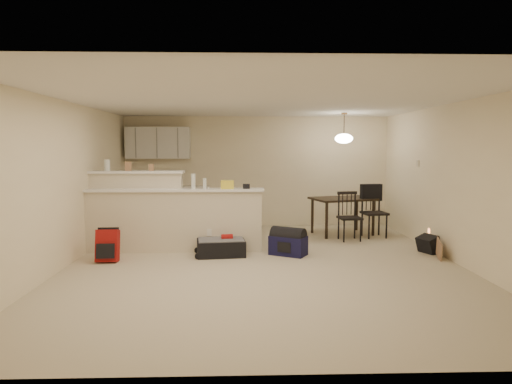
{
  "coord_description": "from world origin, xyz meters",
  "views": [
    {
      "loc": [
        -0.34,
        -6.96,
        1.8
      ],
      "look_at": [
        -0.1,
        0.7,
        1.05
      ],
      "focal_mm": 32.0,
      "sensor_mm": 36.0,
      "label": 1
    }
  ],
  "objects_px": {
    "dining_chair_far": "(374,212)",
    "black_daypack": "(428,245)",
    "red_backpack": "(108,246)",
    "pendant_lamp": "(344,138)",
    "dining_chair_near": "(350,216)",
    "dining_table": "(343,202)",
    "suitcase": "(221,248)",
    "navy_duffel": "(288,245)"
  },
  "relations": [
    {
      "from": "red_backpack",
      "to": "navy_duffel",
      "type": "bearing_deg",
      "value": 4.94
    },
    {
      "from": "dining_table",
      "to": "suitcase",
      "type": "height_order",
      "value": "dining_table"
    },
    {
      "from": "dining_table",
      "to": "dining_chair_near",
      "type": "xyz_separation_m",
      "value": [
        0.0,
        -0.63,
        -0.2
      ]
    },
    {
      "from": "dining_chair_far",
      "to": "red_backpack",
      "type": "xyz_separation_m",
      "value": [
        -4.78,
        -1.81,
        -0.27
      ]
    },
    {
      "from": "dining_chair_far",
      "to": "navy_duffel",
      "type": "height_order",
      "value": "dining_chair_far"
    },
    {
      "from": "dining_chair_near",
      "to": "black_daypack",
      "type": "relative_size",
      "value": 2.86
    },
    {
      "from": "dining_chair_near",
      "to": "suitcase",
      "type": "relative_size",
      "value": 1.2
    },
    {
      "from": "red_backpack",
      "to": "dining_table",
      "type": "bearing_deg",
      "value": 25.02
    },
    {
      "from": "dining_chair_far",
      "to": "suitcase",
      "type": "xyz_separation_m",
      "value": [
        -3.01,
        -1.47,
        -0.39
      ]
    },
    {
      "from": "suitcase",
      "to": "red_backpack",
      "type": "relative_size",
      "value": 1.55
    },
    {
      "from": "suitcase",
      "to": "navy_duffel",
      "type": "relative_size",
      "value": 1.32
    },
    {
      "from": "black_daypack",
      "to": "dining_chair_far",
      "type": "bearing_deg",
      "value": -2.74
    },
    {
      "from": "suitcase",
      "to": "navy_duffel",
      "type": "distance_m",
      "value": 1.12
    },
    {
      "from": "red_backpack",
      "to": "dining_chair_far",
      "type": "bearing_deg",
      "value": 18.84
    },
    {
      "from": "pendant_lamp",
      "to": "black_daypack",
      "type": "bearing_deg",
      "value": -57.32
    },
    {
      "from": "dining_chair_far",
      "to": "dining_table",
      "type": "bearing_deg",
      "value": 142.21
    },
    {
      "from": "suitcase",
      "to": "black_daypack",
      "type": "relative_size",
      "value": 2.39
    },
    {
      "from": "pendant_lamp",
      "to": "dining_chair_near",
      "type": "bearing_deg",
      "value": -89.87
    },
    {
      "from": "dining_table",
      "to": "red_backpack",
      "type": "bearing_deg",
      "value": -169.49
    },
    {
      "from": "suitcase",
      "to": "red_backpack",
      "type": "xyz_separation_m",
      "value": [
        -1.77,
        -0.34,
        0.12
      ]
    },
    {
      "from": "navy_duffel",
      "to": "suitcase",
      "type": "bearing_deg",
      "value": -149.87
    },
    {
      "from": "dining_chair_near",
      "to": "suitcase",
      "type": "distance_m",
      "value": 2.72
    },
    {
      "from": "suitcase",
      "to": "pendant_lamp",
      "type": "bearing_deg",
      "value": 29.67
    },
    {
      "from": "dining_chair_far",
      "to": "black_daypack",
      "type": "height_order",
      "value": "dining_chair_far"
    },
    {
      "from": "pendant_lamp",
      "to": "dining_chair_far",
      "type": "bearing_deg",
      "value": -29.71
    },
    {
      "from": "black_daypack",
      "to": "dining_table",
      "type": "bearing_deg",
      "value": 9.02
    },
    {
      "from": "dining_chair_near",
      "to": "suitcase",
      "type": "xyz_separation_m",
      "value": [
        -2.44,
        -1.17,
        -0.34
      ]
    },
    {
      "from": "dining_chair_near",
      "to": "dining_chair_far",
      "type": "bearing_deg",
      "value": 21.19
    },
    {
      "from": "dining_chair_near",
      "to": "dining_chair_far",
      "type": "xyz_separation_m",
      "value": [
        0.57,
        0.31,
        0.05
      ]
    },
    {
      "from": "dining_table",
      "to": "pendant_lamp",
      "type": "xyz_separation_m",
      "value": [
        -0.0,
        -0.0,
        1.32
      ]
    },
    {
      "from": "dining_chair_far",
      "to": "navy_duffel",
      "type": "xyz_separation_m",
      "value": [
        -1.88,
        -1.46,
        -0.36
      ]
    },
    {
      "from": "red_backpack",
      "to": "navy_duffel",
      "type": "relative_size",
      "value": 0.85
    },
    {
      "from": "pendant_lamp",
      "to": "suitcase",
      "type": "height_order",
      "value": "pendant_lamp"
    },
    {
      "from": "navy_duffel",
      "to": "black_daypack",
      "type": "relative_size",
      "value": 1.8
    },
    {
      "from": "black_daypack",
      "to": "dining_chair_near",
      "type": "bearing_deg",
      "value": 21.66
    },
    {
      "from": "dining_table",
      "to": "suitcase",
      "type": "xyz_separation_m",
      "value": [
        -2.43,
        -1.8,
        -0.54
      ]
    },
    {
      "from": "suitcase",
      "to": "black_daypack",
      "type": "bearing_deg",
      "value": -5.57
    },
    {
      "from": "dining_chair_far",
      "to": "suitcase",
      "type": "relative_size",
      "value": 1.32
    },
    {
      "from": "pendant_lamp",
      "to": "dining_table",
      "type": "bearing_deg",
      "value": 56.31
    },
    {
      "from": "black_daypack",
      "to": "red_backpack",
      "type": "bearing_deg",
      "value": 70.81
    },
    {
      "from": "pendant_lamp",
      "to": "dining_chair_far",
      "type": "height_order",
      "value": "pendant_lamp"
    },
    {
      "from": "suitcase",
      "to": "black_daypack",
      "type": "height_order",
      "value": "black_daypack"
    }
  ]
}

